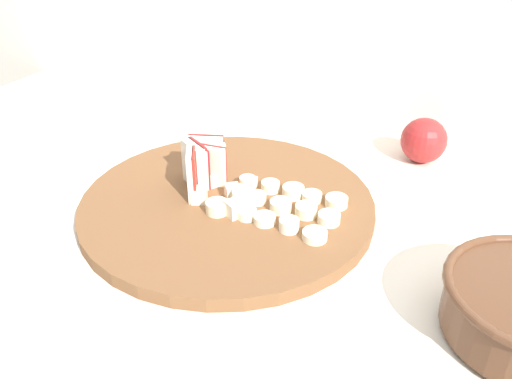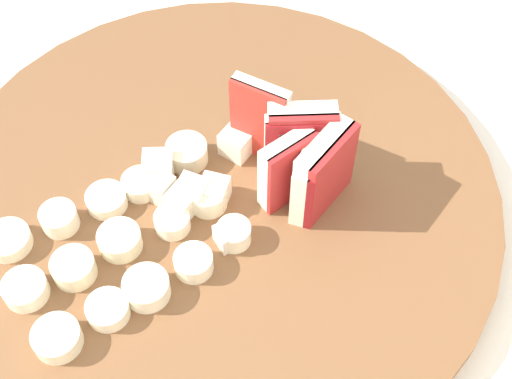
{
  "view_description": "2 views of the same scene",
  "coord_description": "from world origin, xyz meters",
  "px_view_note": "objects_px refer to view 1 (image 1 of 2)",
  "views": [
    {
      "loc": [
        0.18,
        -0.49,
        1.32
      ],
      "look_at": [
        -0.07,
        0.01,
        0.98
      ],
      "focal_mm": 36.98,
      "sensor_mm": 36.0,
      "label": 1
    },
    {
      "loc": [
        0.01,
        0.28,
        1.35
      ],
      "look_at": [
        -0.13,
        0.05,
        0.98
      ],
      "focal_mm": 50.36,
      "sensor_mm": 36.0,
      "label": 2
    }
  ],
  "objects_px": {
    "apple_dice_pile": "(231,196)",
    "banana_slice_rows": "(280,205)",
    "whole_apple": "(424,140)",
    "cutting_board": "(227,204)",
    "apple_wedge_fan": "(202,164)"
  },
  "relations": [
    {
      "from": "whole_apple",
      "to": "cutting_board",
      "type": "bearing_deg",
      "value": -128.05
    },
    {
      "from": "banana_slice_rows",
      "to": "whole_apple",
      "type": "bearing_deg",
      "value": 62.87
    },
    {
      "from": "apple_dice_pile",
      "to": "apple_wedge_fan",
      "type": "bearing_deg",
      "value": 154.51
    },
    {
      "from": "apple_dice_pile",
      "to": "whole_apple",
      "type": "xyz_separation_m",
      "value": [
        0.19,
        0.26,
        0.01
      ]
    },
    {
      "from": "apple_wedge_fan",
      "to": "whole_apple",
      "type": "distance_m",
      "value": 0.35
    },
    {
      "from": "apple_wedge_fan",
      "to": "cutting_board",
      "type": "bearing_deg",
      "value": -24.19
    },
    {
      "from": "apple_wedge_fan",
      "to": "whole_apple",
      "type": "xyz_separation_m",
      "value": [
        0.25,
        0.24,
        -0.01
      ]
    },
    {
      "from": "cutting_board",
      "to": "whole_apple",
      "type": "bearing_deg",
      "value": 51.95
    },
    {
      "from": "cutting_board",
      "to": "banana_slice_rows",
      "type": "distance_m",
      "value": 0.08
    },
    {
      "from": "apple_dice_pile",
      "to": "banana_slice_rows",
      "type": "xyz_separation_m",
      "value": [
        0.06,
        0.01,
        -0.0
      ]
    },
    {
      "from": "apple_dice_pile",
      "to": "whole_apple",
      "type": "bearing_deg",
      "value": 53.76
    },
    {
      "from": "whole_apple",
      "to": "apple_dice_pile",
      "type": "bearing_deg",
      "value": -126.24
    },
    {
      "from": "apple_dice_pile",
      "to": "banana_slice_rows",
      "type": "bearing_deg",
      "value": 11.15
    },
    {
      "from": "apple_dice_pile",
      "to": "banana_slice_rows",
      "type": "distance_m",
      "value": 0.07
    },
    {
      "from": "banana_slice_rows",
      "to": "cutting_board",
      "type": "bearing_deg",
      "value": -174.43
    }
  ]
}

